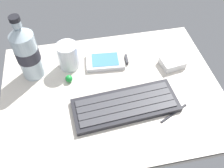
{
  "coord_description": "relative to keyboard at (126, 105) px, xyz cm",
  "views": [
    {
      "loc": [
        -8.15,
        -41.85,
        55.59
      ],
      "look_at": [
        0.0,
        0.0,
        3.0
      ],
      "focal_mm": 38.31,
      "sensor_mm": 36.0,
      "label": 1
    }
  ],
  "objects": [
    {
      "name": "ground_plane",
      "position": [
        -2.58,
        6.11,
        -1.79
      ],
      "size": [
        64.0,
        48.0,
        2.8
      ],
      "color": "beige"
    },
    {
      "name": "keyboard",
      "position": [
        0.0,
        0.0,
        0.0
      ],
      "size": [
        29.71,
        13.03,
        1.7
      ],
      "color": "#232328",
      "rests_on": "ground_plane"
    },
    {
      "name": "handheld_device",
      "position": [
        -1.92,
        17.83,
        -0.08
      ],
      "size": [
        13.23,
        8.56,
        1.5
      ],
      "color": "silver",
      "rests_on": "ground_plane"
    },
    {
      "name": "juice_cup",
      "position": [
        -13.83,
        18.78,
        3.1
      ],
      "size": [
        6.4,
        6.4,
        8.5
      ],
      "color": "silver",
      "rests_on": "ground_plane"
    },
    {
      "name": "water_bottle",
      "position": [
        -24.88,
        17.53,
        8.2
      ],
      "size": [
        6.73,
        6.73,
        20.8
      ],
      "color": "silver",
      "rests_on": "ground_plane"
    },
    {
      "name": "charger_block",
      "position": [
        18.15,
        12.72,
        0.39
      ],
      "size": [
        7.77,
        6.59,
        2.4
      ],
      "primitive_type": "cube",
      "rotation": [
        0.0,
        0.0,
        0.15
      ],
      "color": "white",
      "rests_on": "ground_plane"
    },
    {
      "name": "trackball_mouse",
      "position": [
        -14.55,
        12.35,
        0.29
      ],
      "size": [
        2.2,
        2.2,
        2.2
      ],
      "primitive_type": "sphere",
      "color": "#198C33",
      "rests_on": "ground_plane"
    },
    {
      "name": "stylus_pen",
      "position": [
        12.42,
        -4.66,
        -0.46
      ],
      "size": [
        8.88,
        4.72,
        0.7
      ],
      "primitive_type": "cylinder",
      "rotation": [
        0.0,
        1.57,
        0.44
      ],
      "color": "#26262B",
      "rests_on": "ground_plane"
    }
  ]
}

